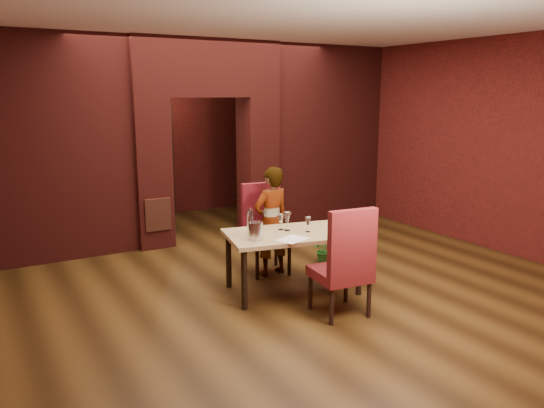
{
  "coord_description": "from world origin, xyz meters",
  "views": [
    {
      "loc": [
        -3.41,
        -5.97,
        2.38
      ],
      "look_at": [
        0.07,
        0.0,
        0.92
      ],
      "focal_mm": 35.0,
      "sensor_mm": 36.0,
      "label": 1
    }
  ],
  "objects_px": {
    "person_seated": "(271,221)",
    "wine_bucket": "(256,231)",
    "chair_far": "(267,229)",
    "wine_glass_c": "(308,224)",
    "dining_table": "(293,262)",
    "wine_glass_a": "(281,222)",
    "chair_near": "(340,260)",
    "potted_plant": "(324,250)",
    "wine_glass_b": "(287,221)",
    "water_bottle": "(250,222)"
  },
  "relations": [
    {
      "from": "person_seated",
      "to": "wine_bucket",
      "type": "height_order",
      "value": "person_seated"
    },
    {
      "from": "chair_far",
      "to": "wine_bucket",
      "type": "bearing_deg",
      "value": -119.04
    },
    {
      "from": "person_seated",
      "to": "wine_glass_c",
      "type": "height_order",
      "value": "person_seated"
    },
    {
      "from": "dining_table",
      "to": "chair_far",
      "type": "distance_m",
      "value": 0.79
    },
    {
      "from": "wine_bucket",
      "to": "wine_glass_a",
      "type": "bearing_deg",
      "value": 26.38
    },
    {
      "from": "chair_near",
      "to": "potted_plant",
      "type": "bearing_deg",
      "value": -114.13
    },
    {
      "from": "chair_near",
      "to": "wine_bucket",
      "type": "xyz_separation_m",
      "value": [
        -0.62,
        0.76,
        0.23
      ]
    },
    {
      "from": "person_seated",
      "to": "potted_plant",
      "type": "relative_size",
      "value": 3.94
    },
    {
      "from": "wine_glass_b",
      "to": "wine_bucket",
      "type": "distance_m",
      "value": 0.55
    },
    {
      "from": "chair_near",
      "to": "person_seated",
      "type": "xyz_separation_m",
      "value": [
        0.0,
        1.48,
        0.12
      ]
    },
    {
      "from": "person_seated",
      "to": "wine_glass_b",
      "type": "height_order",
      "value": "person_seated"
    },
    {
      "from": "wine_glass_a",
      "to": "potted_plant",
      "type": "relative_size",
      "value": 0.53
    },
    {
      "from": "person_seated",
      "to": "dining_table",
      "type": "bearing_deg",
      "value": 75.39
    },
    {
      "from": "water_bottle",
      "to": "chair_far",
      "type": "bearing_deg",
      "value": 46.43
    },
    {
      "from": "wine_glass_b",
      "to": "wine_glass_c",
      "type": "bearing_deg",
      "value": -43.91
    },
    {
      "from": "person_seated",
      "to": "chair_near",
      "type": "bearing_deg",
      "value": 82.41
    },
    {
      "from": "wine_glass_a",
      "to": "potted_plant",
      "type": "height_order",
      "value": "wine_glass_a"
    },
    {
      "from": "wine_bucket",
      "to": "chair_far",
      "type": "bearing_deg",
      "value": 53.08
    },
    {
      "from": "chair_far",
      "to": "wine_glass_b",
      "type": "bearing_deg",
      "value": -89.66
    },
    {
      "from": "dining_table",
      "to": "water_bottle",
      "type": "relative_size",
      "value": 5.05
    },
    {
      "from": "person_seated",
      "to": "wine_glass_a",
      "type": "distance_m",
      "value": 0.51
    },
    {
      "from": "chair_far",
      "to": "water_bottle",
      "type": "distance_m",
      "value": 0.87
    },
    {
      "from": "chair_far",
      "to": "wine_glass_c",
      "type": "relative_size",
      "value": 6.51
    },
    {
      "from": "wine_glass_b",
      "to": "water_bottle",
      "type": "xyz_separation_m",
      "value": [
        -0.48,
        0.05,
        0.04
      ]
    },
    {
      "from": "dining_table",
      "to": "person_seated",
      "type": "distance_m",
      "value": 0.75
    },
    {
      "from": "person_seated",
      "to": "wine_glass_c",
      "type": "bearing_deg",
      "value": 89.0
    },
    {
      "from": "wine_glass_b",
      "to": "wine_glass_c",
      "type": "distance_m",
      "value": 0.25
    },
    {
      "from": "chair_near",
      "to": "water_bottle",
      "type": "distance_m",
      "value": 1.17
    },
    {
      "from": "wine_glass_c",
      "to": "water_bottle",
      "type": "distance_m",
      "value": 0.7
    },
    {
      "from": "wine_glass_a",
      "to": "water_bottle",
      "type": "bearing_deg",
      "value": -177.66
    },
    {
      "from": "chair_far",
      "to": "wine_glass_b",
      "type": "xyz_separation_m",
      "value": [
        -0.09,
        -0.65,
        0.26
      ]
    },
    {
      "from": "dining_table",
      "to": "potted_plant",
      "type": "height_order",
      "value": "dining_table"
    },
    {
      "from": "dining_table",
      "to": "chair_near",
      "type": "height_order",
      "value": "chair_near"
    },
    {
      "from": "wine_glass_a",
      "to": "potted_plant",
      "type": "distance_m",
      "value": 1.35
    },
    {
      "from": "wine_bucket",
      "to": "water_bottle",
      "type": "relative_size",
      "value": 0.65
    },
    {
      "from": "chair_near",
      "to": "wine_bucket",
      "type": "distance_m",
      "value": 1.01
    },
    {
      "from": "wine_glass_a",
      "to": "wine_bucket",
      "type": "xyz_separation_m",
      "value": [
        -0.48,
        -0.24,
        0.01
      ]
    },
    {
      "from": "water_bottle",
      "to": "dining_table",
      "type": "bearing_deg",
      "value": -17.86
    },
    {
      "from": "dining_table",
      "to": "wine_glass_a",
      "type": "distance_m",
      "value": 0.5
    },
    {
      "from": "chair_near",
      "to": "wine_glass_c",
      "type": "height_order",
      "value": "chair_near"
    },
    {
      "from": "dining_table",
      "to": "chair_near",
      "type": "xyz_separation_m",
      "value": [
        0.08,
        -0.82,
        0.24
      ]
    },
    {
      "from": "wine_glass_c",
      "to": "water_bottle",
      "type": "relative_size",
      "value": 0.58
    },
    {
      "from": "person_seated",
      "to": "water_bottle",
      "type": "bearing_deg",
      "value": 33.35
    },
    {
      "from": "wine_bucket",
      "to": "water_bottle",
      "type": "distance_m",
      "value": 0.23
    },
    {
      "from": "person_seated",
      "to": "wine_glass_a",
      "type": "height_order",
      "value": "person_seated"
    },
    {
      "from": "wine_bucket",
      "to": "potted_plant",
      "type": "distance_m",
      "value": 1.83
    },
    {
      "from": "chair_far",
      "to": "wine_bucket",
      "type": "xyz_separation_m",
      "value": [
        -0.61,
        -0.81,
        0.25
      ]
    },
    {
      "from": "dining_table",
      "to": "wine_glass_a",
      "type": "xyz_separation_m",
      "value": [
        -0.06,
        0.18,
        0.47
      ]
    },
    {
      "from": "wine_glass_b",
      "to": "potted_plant",
      "type": "xyz_separation_m",
      "value": [
        1.0,
        0.62,
        -0.67
      ]
    },
    {
      "from": "potted_plant",
      "to": "person_seated",
      "type": "bearing_deg",
      "value": -175.86
    }
  ]
}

